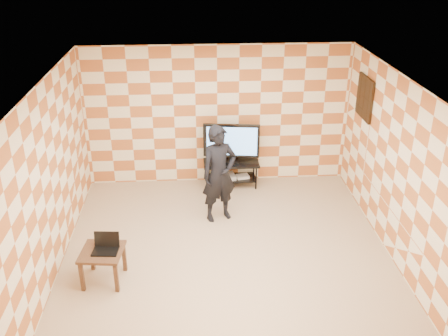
{
  "coord_description": "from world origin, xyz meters",
  "views": [
    {
      "loc": [
        -0.47,
        -6.46,
        4.51
      ],
      "look_at": [
        0.0,
        0.6,
        1.15
      ],
      "focal_mm": 40.0,
      "sensor_mm": 36.0,
      "label": 1
    }
  ],
  "objects_px": {
    "tv": "(231,142)",
    "person": "(219,174)",
    "side_table": "(102,256)",
    "tv_stand": "(231,168)"
  },
  "relations": [
    {
      "from": "side_table",
      "to": "person",
      "type": "relative_size",
      "value": 0.37
    },
    {
      "from": "tv_stand",
      "to": "tv",
      "type": "xyz_separation_m",
      "value": [
        0.0,
        -0.0,
        0.56
      ]
    },
    {
      "from": "tv",
      "to": "person",
      "type": "height_order",
      "value": "person"
    },
    {
      "from": "tv",
      "to": "person",
      "type": "relative_size",
      "value": 0.63
    },
    {
      "from": "side_table",
      "to": "person",
      "type": "bearing_deg",
      "value": 42.94
    },
    {
      "from": "tv",
      "to": "person",
      "type": "bearing_deg",
      "value": -104.13
    },
    {
      "from": "person",
      "to": "tv_stand",
      "type": "bearing_deg",
      "value": 54.84
    },
    {
      "from": "side_table",
      "to": "person",
      "type": "distance_m",
      "value": 2.4
    },
    {
      "from": "tv_stand",
      "to": "tv",
      "type": "bearing_deg",
      "value": -82.2
    },
    {
      "from": "tv_stand",
      "to": "person",
      "type": "xyz_separation_m",
      "value": [
        -0.3,
        -1.21,
        0.48
      ]
    }
  ]
}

